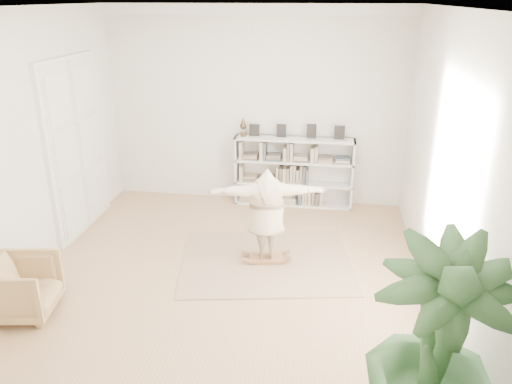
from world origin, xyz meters
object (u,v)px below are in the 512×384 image
person (267,212)px  houseplant (435,355)px  bookshelf (293,172)px  armchair (21,288)px  rocker_board (266,258)px

person → houseplant: 3.55m
person → houseplant: houseplant is taller
houseplant → bookshelf: bearing=106.2°
armchair → rocker_board: bearing=-68.1°
bookshelf → person: size_ratio=1.29×
armchair → houseplant: bearing=-115.7°
houseplant → rocker_board: bearing=120.0°
person → rocker_board: bearing=-100.0°
armchair → person: size_ratio=0.48×
rocker_board → houseplant: 3.67m
armchair → houseplant: size_ratio=0.40×
bookshelf → armchair: (-3.04, -4.02, -0.27)m
bookshelf → rocker_board: bearing=-95.4°
bookshelf → rocker_board: 2.38m
rocker_board → houseplant: bearing=-70.0°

